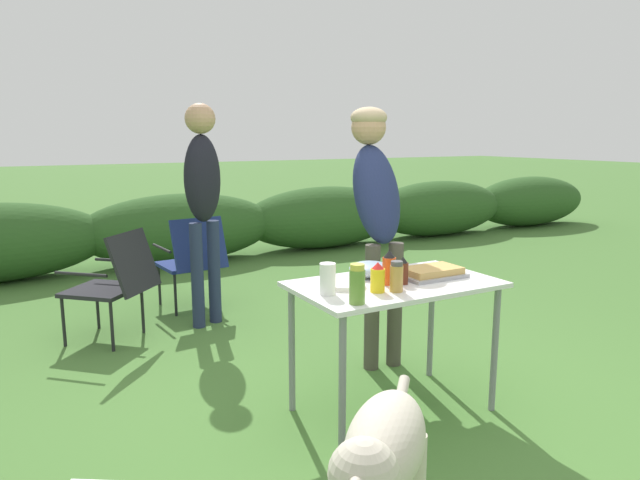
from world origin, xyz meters
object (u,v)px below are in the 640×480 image
object	(u,v)px
standing_person_in_olive_jacket	(376,198)
standing_person_in_red_jacket	(203,190)
hot_sauce_bottle	(389,268)
relish_jar	(357,284)
paper_cup_stack	(328,279)
camp_chair_green_behind_table	(115,280)
mixing_bowl	(371,269)
mustard_bottle	(378,278)
spice_jar	(396,277)
dog	(382,458)
folding_table	(395,296)
bbq_sauce_bottle	(403,271)
food_tray	(432,272)
plate_stack	(343,284)
camp_chair_near_hedge	(192,258)

from	to	relation	value
standing_person_in_olive_jacket	standing_person_in_red_jacket	xyz separation A→B (m)	(-0.77, 1.27, -0.02)
hot_sauce_bottle	relish_jar	bearing A→B (deg)	-147.34
paper_cup_stack	camp_chair_green_behind_table	size ratio (longest dim) A/B	0.19
mixing_bowl	hot_sauce_bottle	size ratio (longest dim) A/B	1.30
mustard_bottle	standing_person_in_olive_jacket	bearing A→B (deg)	56.52
spice_jar	standing_person_in_red_jacket	distance (m)	2.13
dog	paper_cup_stack	bearing A→B (deg)	-63.84
standing_person_in_olive_jacket	standing_person_in_red_jacket	distance (m)	1.48
standing_person_in_olive_jacket	standing_person_in_red_jacket	world-z (taller)	standing_person_in_red_jacket
mixing_bowl	dog	world-z (taller)	mixing_bowl
folding_table	paper_cup_stack	size ratio (longest dim) A/B	6.94
mustard_bottle	camp_chair_green_behind_table	size ratio (longest dim) A/B	0.19
bbq_sauce_bottle	camp_chair_green_behind_table	bearing A→B (deg)	120.98
food_tray	paper_cup_stack	xyz separation A→B (m)	(-0.68, -0.03, 0.05)
food_tray	bbq_sauce_bottle	size ratio (longest dim) A/B	2.42
mixing_bowl	dog	distance (m)	1.43
paper_cup_stack	standing_person_in_red_jacket	distance (m)	1.99
mixing_bowl	mustard_bottle	size ratio (longest dim) A/B	1.57
standing_person_in_red_jacket	plate_stack	bearing A→B (deg)	-106.82
food_tray	standing_person_in_olive_jacket	world-z (taller)	standing_person_in_olive_jacket
plate_stack	standing_person_in_olive_jacket	distance (m)	0.94
mixing_bowl	camp_chair_green_behind_table	xyz separation A→B (m)	(-1.11, 1.72, -0.31)
mixing_bowl	bbq_sauce_bottle	distance (m)	0.23
paper_cup_stack	spice_jar	xyz separation A→B (m)	(0.33, -0.12, -0.00)
mixing_bowl	camp_chair_green_behind_table	world-z (taller)	camp_chair_green_behind_table
camp_chair_near_hedge	standing_person_in_olive_jacket	bearing A→B (deg)	-72.37
food_tray	mustard_bottle	world-z (taller)	mustard_bottle
dog	camp_chair_green_behind_table	world-z (taller)	camp_chair_green_behind_table
plate_stack	camp_chair_green_behind_table	bearing A→B (deg)	115.06
hot_sauce_bottle	standing_person_in_red_jacket	size ratio (longest dim) A/B	0.11
spice_jar	mustard_bottle	xyz separation A→B (m)	(-0.09, 0.04, -0.00)
hot_sauce_bottle	standing_person_in_olive_jacket	xyz separation A→B (m)	(0.38, 0.69, 0.28)
folding_table	standing_person_in_olive_jacket	distance (m)	0.87
camp_chair_green_behind_table	mustard_bottle	bearing A→B (deg)	-111.40
paper_cup_stack	hot_sauce_bottle	bearing A→B (deg)	1.93
food_tray	mustard_bottle	xyz separation A→B (m)	(-0.44, -0.11, 0.05)
paper_cup_stack	hot_sauce_bottle	world-z (taller)	hot_sauce_bottle
food_tray	standing_person_in_olive_jacket	distance (m)	0.76
mustard_bottle	hot_sauce_bottle	world-z (taller)	hot_sauce_bottle
hot_sauce_bottle	camp_chair_near_hedge	xyz separation A→B (m)	(-0.37, 2.40, -0.36)
camp_chair_green_behind_table	hot_sauce_bottle	bearing A→B (deg)	-107.14
standing_person_in_red_jacket	camp_chair_green_behind_table	world-z (taller)	standing_person_in_red_jacket
spice_jar	camp_chair_green_behind_table	xyz separation A→B (m)	(-1.05, 2.04, -0.35)
plate_stack	dog	world-z (taller)	plate_stack
food_tray	spice_jar	bearing A→B (deg)	-157.21
food_tray	mixing_bowl	distance (m)	0.34
spice_jar	paper_cup_stack	bearing A→B (deg)	160.11
relish_jar	spice_jar	xyz separation A→B (m)	(0.29, 0.08, -0.02)
plate_stack	dog	xyz separation A→B (m)	(-0.49, -1.07, -0.28)
food_tray	hot_sauce_bottle	bearing A→B (deg)	-177.18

